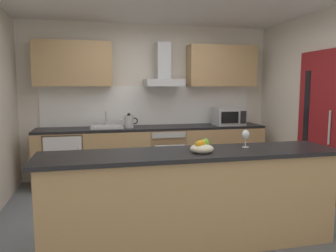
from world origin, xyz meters
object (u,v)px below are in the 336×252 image
oven (165,153)px  fruit_bowl (202,148)px  microwave (229,116)px  kettle (129,121)px  range_hood (163,73)px  wine_glass (246,135)px  refrigerator (65,160)px  sink (107,126)px

oven → fruit_bowl: fruit_bowl is taller
microwave → kettle: 1.71m
range_hood → wine_glass: size_ratio=4.05×
microwave → kettle: (-1.71, -0.01, -0.04)m
oven → range_hood: 1.33m
refrigerator → range_hood: bearing=4.7°
fruit_bowl → microwave: bearing=61.5°
microwave → fruit_bowl: microwave is taller
refrigerator → microwave: microwave is taller
range_hood → wine_glass: range_hood is taller
microwave → kettle: microwave is taller
microwave → range_hood: size_ratio=0.69×
refrigerator → range_hood: (1.61, 0.13, 1.36)m
oven → refrigerator: oven is taller
refrigerator → sink: (0.66, 0.01, 0.50)m
kettle → fruit_bowl: bearing=-79.3°
kettle → fruit_bowl: (0.44, -2.33, -0.02)m
sink → wine_glass: sink is taller
refrigerator → kettle: size_ratio=2.94×
microwave → sink: microwave is taller
oven → sink: bearing=179.3°
refrigerator → range_hood: 2.11m
fruit_bowl → oven: bearing=86.1°
refrigerator → microwave: 2.79m
sink → wine_glass: size_ratio=2.81×
microwave → fruit_bowl: bearing=-118.5°
refrigerator → kettle: (1.01, -0.03, 0.58)m
oven → fruit_bowl: 2.43m
sink → range_hood: range_hood is taller
refrigerator → microwave: size_ratio=1.70×
kettle → range_hood: size_ratio=0.40×
microwave → range_hood: (-1.11, 0.16, 0.74)m
oven → sink: sink is taller
fruit_bowl → kettle: bearing=100.7°
refrigerator → sink: sink is taller
sink → fruit_bowl: size_ratio=2.27×
microwave → kettle: size_ratio=1.73×
wine_glass → refrigerator: bearing=131.5°
refrigerator → wine_glass: (1.96, -2.21, 0.64)m
refrigerator → wine_glass: size_ratio=4.78×
microwave → wine_glass: (-0.76, -2.19, 0.02)m
sink → oven: bearing=-0.7°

